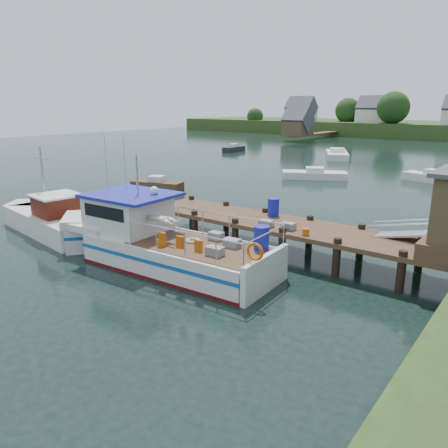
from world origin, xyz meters
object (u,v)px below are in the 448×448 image
Objects in this scene: moored_e at (234,149)px; lobster_boat at (153,241)px; moored_b at (433,178)px; moored_d at (337,154)px; dock at (402,224)px; moored_a at (314,175)px; moored_rowboat at (157,185)px; work_boat at (51,218)px.

lobster_boat is at bearing -70.40° from moored_e.
moored_d is at bearing 121.82° from moored_b.
moored_d is at bearing 116.70° from dock.
lobster_boat is at bearing -73.51° from moored_d.
moored_e is at bearing 136.10° from moored_a.
moored_rowboat reaches higher than moored_e.
moored_b reaches higher than moored_a.
moored_a is (-13.28, 19.76, -1.84)m from dock.
dock is at bearing 22.99° from work_boat.
work_boat is at bearing -105.90° from moored_a.
moored_rowboat is (-3.76, 11.56, -0.28)m from work_boat.
lobster_boat reaches higher than work_boat.
dock reaches higher than moored_rowboat.
moored_d is 1.88× the size of moored_e.
moored_a is at bearing -69.58° from moored_d.
dock is at bearing -98.75° from moored_b.
lobster_boat is (-8.94, -4.65, -1.24)m from dock.
moored_d is at bearing 98.88° from moored_rowboat.
moored_a is 1.12× the size of moored_b.
moored_d is (-9.30, 40.92, -0.54)m from lobster_boat.
dock is 40.64m from moored_d.
moored_b is at bearing 73.94° from work_boat.
moored_rowboat is at bearing 132.05° from lobster_boat.
dock is 48.08m from moored_e.
work_boat is at bearing -79.54° from moored_e.
lobster_boat reaches higher than moored_a.
moored_rowboat is at bearing -151.60° from moored_b.
work_boat is 24.67m from moored_a.
dock is 3.06× the size of moored_b.
moored_e is (-29.22, 10.10, -0.01)m from moored_b.
moored_rowboat is 0.80× the size of moored_b.
moored_e is (-33.35, 34.58, -1.83)m from dock.
dock is 23.88m from moored_a.
moored_d is (-4.96, 16.51, 0.07)m from moored_a.
work_boat is at bearing -58.35° from moored_rowboat.
dock is 4.05× the size of moored_e.
moored_b is at bearing 77.27° from lobster_boat.
moored_d is at bearing 99.51° from work_boat.
lobster_boat is at bearing -152.51° from dock.
moored_b is at bearing 60.33° from moored_rowboat.
work_boat is (-16.91, -4.64, -1.52)m from dock.
lobster_boat reaches higher than dock.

